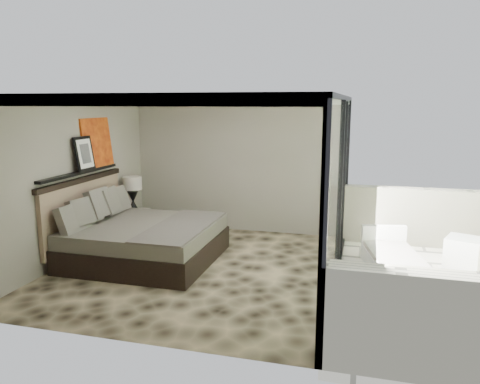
% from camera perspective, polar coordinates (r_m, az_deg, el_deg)
% --- Properties ---
extents(floor, '(5.00, 5.00, 0.00)m').
position_cam_1_polar(floor, '(7.89, -5.23, -9.22)').
color(floor, black).
rests_on(floor, ground).
extents(ceiling, '(4.50, 5.00, 0.02)m').
position_cam_1_polar(ceiling, '(7.41, -5.61, 11.50)').
color(ceiling, silver).
rests_on(ceiling, back_wall).
extents(back_wall, '(4.50, 0.02, 2.80)m').
position_cam_1_polar(back_wall, '(9.86, -0.32, 3.28)').
color(back_wall, gray).
rests_on(back_wall, floor).
extents(left_wall, '(0.02, 5.00, 2.80)m').
position_cam_1_polar(left_wall, '(8.56, -19.59, 1.49)').
color(left_wall, gray).
rests_on(left_wall, floor).
extents(glass_wall, '(0.08, 5.00, 2.80)m').
position_cam_1_polar(glass_wall, '(7.06, 11.95, 0.00)').
color(glass_wall, white).
rests_on(glass_wall, floor).
extents(terrace_slab, '(3.00, 5.00, 0.12)m').
position_cam_1_polar(terrace_slab, '(7.54, 23.17, -11.53)').
color(terrace_slab, beige).
rests_on(terrace_slab, ground).
extents(picture_ledge, '(0.12, 2.20, 0.05)m').
position_cam_1_polar(picture_ledge, '(8.60, -18.93, 2.24)').
color(picture_ledge, black).
rests_on(picture_ledge, left_wall).
extents(bed, '(2.41, 2.33, 1.34)m').
position_cam_1_polar(bed, '(8.34, -12.12, -5.50)').
color(bed, black).
rests_on(bed, floor).
extents(nightstand, '(0.64, 0.64, 0.52)m').
position_cam_1_polar(nightstand, '(9.97, -12.81, -3.58)').
color(nightstand, black).
rests_on(nightstand, floor).
extents(table_lamp, '(0.38, 0.38, 0.70)m').
position_cam_1_polar(table_lamp, '(9.77, -12.97, 0.37)').
color(table_lamp, black).
rests_on(table_lamp, nightstand).
extents(abstract_canvas, '(0.13, 0.90, 0.90)m').
position_cam_1_polar(abstract_canvas, '(9.06, -17.04, 5.79)').
color(abstract_canvas, '#B03E0F').
rests_on(abstract_canvas, picture_ledge).
extents(framed_print, '(0.11, 0.50, 0.60)m').
position_cam_1_polar(framed_print, '(8.62, -18.45, 4.47)').
color(framed_print, black).
rests_on(framed_print, picture_ledge).
extents(ottoman, '(0.68, 0.68, 0.53)m').
position_cam_1_polar(ottoman, '(8.58, 25.56, -6.75)').
color(ottoman, silver).
rests_on(ottoman, terrace_slab).
extents(lounger, '(1.06, 1.65, 0.60)m').
position_cam_1_polar(lounger, '(8.04, 18.15, -7.95)').
color(lounger, white).
rests_on(lounger, terrace_slab).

